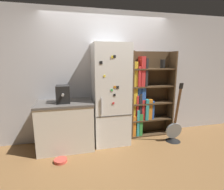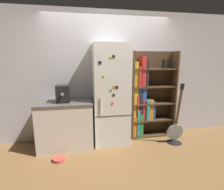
% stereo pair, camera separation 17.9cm
% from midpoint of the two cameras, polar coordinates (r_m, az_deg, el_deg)
% --- Properties ---
extents(ground_plane, '(16.00, 16.00, 0.00)m').
position_cam_midpoint_polar(ground_plane, '(3.57, -1.25, -15.97)').
color(ground_plane, olive).
extents(wall_back, '(8.00, 0.05, 2.60)m').
position_cam_midpoint_polar(wall_back, '(3.64, -2.96, 6.07)').
color(wall_back, silver).
rests_on(wall_back, ground_plane).
extents(refrigerator, '(0.68, 0.59, 1.94)m').
position_cam_midpoint_polar(refrigerator, '(3.39, -1.92, 0.03)').
color(refrigerator, white).
rests_on(refrigerator, ground_plane).
extents(bookshelf, '(0.96, 0.30, 1.81)m').
position_cam_midpoint_polar(bookshelf, '(3.81, 9.45, -0.80)').
color(bookshelf, '#4C3823').
rests_on(bookshelf, ground_plane).
extents(kitchen_counter, '(1.01, 0.66, 0.89)m').
position_cam_midpoint_polar(kitchen_counter, '(3.44, -16.35, -9.39)').
color(kitchen_counter, silver).
rests_on(kitchen_counter, ground_plane).
extents(espresso_machine, '(0.24, 0.32, 0.31)m').
position_cam_midpoint_polar(espresso_machine, '(3.25, -17.22, 0.28)').
color(espresso_machine, black).
rests_on(espresso_machine, kitchen_counter).
extents(guitar, '(0.33, 0.30, 1.22)m').
position_cam_midpoint_polar(guitar, '(3.82, 18.19, -11.76)').
color(guitar, black).
rests_on(guitar, ground_plane).
extents(pet_bowl, '(0.21, 0.21, 0.05)m').
position_cam_midpoint_polar(pet_bowl, '(3.19, -18.09, -19.65)').
color(pet_bowl, '#D84C3F').
rests_on(pet_bowl, ground_plane).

